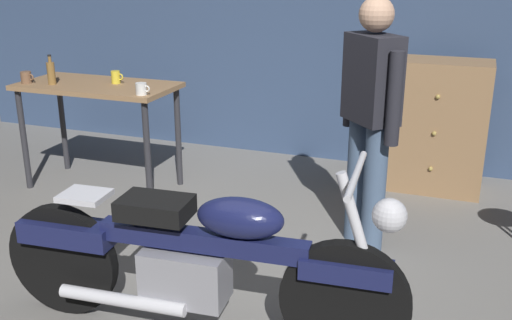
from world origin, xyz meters
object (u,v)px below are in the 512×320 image
mug_yellow_tall (116,77)px  mug_white_ceramic (141,89)px  motorcycle (197,258)px  wooden_dresser (436,126)px  person_standing (370,115)px  mug_brown_stoneware (26,77)px  bottle (51,72)px

mug_yellow_tall → mug_white_ceramic: mug_yellow_tall is taller
motorcycle → wooden_dresser: 2.77m
person_standing → mug_yellow_tall: (-2.15, 0.39, 0.03)m
mug_brown_stoneware → bottle: bottle is taller
person_standing → wooden_dresser: person_standing is taller
motorcycle → mug_white_ceramic: size_ratio=18.89×
motorcycle → mug_yellow_tall: mug_yellow_tall is taller
wooden_dresser → mug_white_ceramic: 2.43m
mug_yellow_tall → person_standing: bearing=-10.2°
person_standing → wooden_dresser: bearing=-60.0°
wooden_dresser → bottle: bearing=-160.3°
wooden_dresser → mug_yellow_tall: bearing=-161.1°
mug_brown_stoneware → bottle: 0.23m
mug_brown_stoneware → mug_yellow_tall: bearing=19.0°
wooden_dresser → mug_brown_stoneware: bearing=-161.0°
bottle → mug_brown_stoneware: bearing=-171.8°
person_standing → mug_brown_stoneware: bearing=43.1°
motorcycle → mug_yellow_tall: 2.36m
motorcycle → wooden_dresser: (0.98, 2.59, 0.10)m
person_standing → bottle: (-2.63, 0.18, 0.07)m
mug_brown_stoneware → bottle: bearing=8.2°
mug_white_ceramic → mug_brown_stoneware: 1.11m
person_standing → mug_white_ceramic: bearing=43.1°
mug_yellow_tall → bottle: size_ratio=0.45×
motorcycle → bottle: size_ratio=9.08×
mug_yellow_tall → mug_brown_stoneware: mug_yellow_tall is taller
wooden_dresser → bottle: bottle is taller
mug_white_ceramic → mug_yellow_tall: bearing=144.2°
motorcycle → mug_white_ceramic: motorcycle is taller
person_standing → mug_brown_stoneware: 2.86m
person_standing → mug_white_ceramic: 1.74m
mug_white_ceramic → motorcycle: bearing=-51.9°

